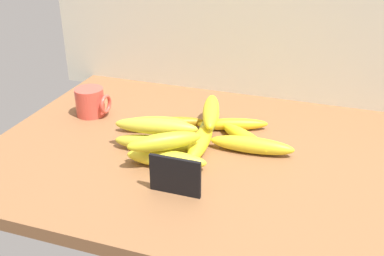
{
  "coord_description": "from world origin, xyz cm",
  "views": [
    {
      "loc": [
        26.02,
        -92.89,
        58.0
      ],
      "look_at": [
        -6.13,
        1.11,
        8.0
      ],
      "focal_mm": 42.95,
      "sensor_mm": 36.0,
      "label": 1
    }
  ],
  "objects_px": {
    "banana_8": "(200,142)",
    "banana_11": "(156,126)",
    "banana_3": "(155,144)",
    "coffee_mug": "(91,102)",
    "banana_6": "(170,123)",
    "banana_9": "(211,111)",
    "banana_0": "(233,124)",
    "banana_2": "(153,124)",
    "chalkboard_sign": "(175,177)",
    "banana_1": "(245,138)",
    "banana_5": "(209,125)",
    "banana_7": "(252,145)",
    "banana_10": "(164,142)",
    "banana_4": "(166,159)"
  },
  "relations": [
    {
      "from": "banana_0",
      "to": "banana_6",
      "type": "bearing_deg",
      "value": -162.44
    },
    {
      "from": "banana_3",
      "to": "chalkboard_sign",
      "type": "bearing_deg",
      "value": -54.06
    },
    {
      "from": "banana_9",
      "to": "banana_11",
      "type": "distance_m",
      "value": 0.16
    },
    {
      "from": "chalkboard_sign",
      "to": "banana_6",
      "type": "relative_size",
      "value": 0.6
    },
    {
      "from": "banana_8",
      "to": "banana_10",
      "type": "height_order",
      "value": "banana_10"
    },
    {
      "from": "banana_6",
      "to": "banana_7",
      "type": "xyz_separation_m",
      "value": [
        0.23,
        -0.05,
        0.0
      ]
    },
    {
      "from": "coffee_mug",
      "to": "banana_9",
      "type": "xyz_separation_m",
      "value": [
        0.35,
        0.01,
        0.02
      ]
    },
    {
      "from": "banana_1",
      "to": "banana_10",
      "type": "xyz_separation_m",
      "value": [
        -0.15,
        -0.16,
        0.04
      ]
    },
    {
      "from": "banana_0",
      "to": "banana_5",
      "type": "distance_m",
      "value": 0.06
    },
    {
      "from": "banana_7",
      "to": "banana_8",
      "type": "bearing_deg",
      "value": -167.7
    },
    {
      "from": "banana_3",
      "to": "banana_5",
      "type": "bearing_deg",
      "value": 57.73
    },
    {
      "from": "banana_3",
      "to": "coffee_mug",
      "type": "bearing_deg",
      "value": 151.83
    },
    {
      "from": "banana_8",
      "to": "banana_2",
      "type": "bearing_deg",
      "value": 159.57
    },
    {
      "from": "coffee_mug",
      "to": "banana_0",
      "type": "height_order",
      "value": "coffee_mug"
    },
    {
      "from": "banana_5",
      "to": "chalkboard_sign",
      "type": "bearing_deg",
      "value": -86.51
    },
    {
      "from": "chalkboard_sign",
      "to": "coffee_mug",
      "type": "height_order",
      "value": "chalkboard_sign"
    },
    {
      "from": "coffee_mug",
      "to": "banana_11",
      "type": "bearing_deg",
      "value": -25.95
    },
    {
      "from": "coffee_mug",
      "to": "banana_10",
      "type": "relative_size",
      "value": 0.55
    },
    {
      "from": "banana_1",
      "to": "banana_0",
      "type": "bearing_deg",
      "value": 125.36
    },
    {
      "from": "banana_1",
      "to": "banana_8",
      "type": "xyz_separation_m",
      "value": [
        -0.1,
        -0.06,
        0.0
      ]
    },
    {
      "from": "coffee_mug",
      "to": "banana_3",
      "type": "height_order",
      "value": "coffee_mug"
    },
    {
      "from": "coffee_mug",
      "to": "banana_5",
      "type": "xyz_separation_m",
      "value": [
        0.34,
        0.01,
        -0.02
      ]
    },
    {
      "from": "banana_4",
      "to": "banana_7",
      "type": "height_order",
      "value": "banana_4"
    },
    {
      "from": "coffee_mug",
      "to": "banana_0",
      "type": "relative_size",
      "value": 0.51
    },
    {
      "from": "banana_8",
      "to": "banana_9",
      "type": "distance_m",
      "value": 0.11
    },
    {
      "from": "banana_1",
      "to": "banana_3",
      "type": "xyz_separation_m",
      "value": [
        -0.2,
        -0.1,
        0.0
      ]
    },
    {
      "from": "banana_2",
      "to": "banana_3",
      "type": "bearing_deg",
      "value": -63.56
    },
    {
      "from": "banana_6",
      "to": "banana_9",
      "type": "xyz_separation_m",
      "value": [
        0.11,
        0.02,
        0.04
      ]
    },
    {
      "from": "chalkboard_sign",
      "to": "banana_9",
      "type": "xyz_separation_m",
      "value": [
        -0.01,
        0.29,
        0.02
      ]
    },
    {
      "from": "banana_10",
      "to": "banana_7",
      "type": "bearing_deg",
      "value": 34.75
    },
    {
      "from": "banana_1",
      "to": "banana_7",
      "type": "height_order",
      "value": "banana_7"
    },
    {
      "from": "banana_6",
      "to": "banana_8",
      "type": "distance_m",
      "value": 0.14
    },
    {
      "from": "banana_5",
      "to": "banana_6",
      "type": "bearing_deg",
      "value": -168.17
    },
    {
      "from": "chalkboard_sign",
      "to": "banana_0",
      "type": "xyz_separation_m",
      "value": [
        0.04,
        0.32,
        -0.02
      ]
    },
    {
      "from": "banana_3",
      "to": "banana_7",
      "type": "xyz_separation_m",
      "value": [
        0.22,
        0.07,
        -0.0
      ]
    },
    {
      "from": "banana_3",
      "to": "banana_5",
      "type": "height_order",
      "value": "banana_3"
    },
    {
      "from": "banana_7",
      "to": "banana_4",
      "type": "bearing_deg",
      "value": -143.16
    },
    {
      "from": "chalkboard_sign",
      "to": "banana_8",
      "type": "distance_m",
      "value": 0.19
    },
    {
      "from": "banana_0",
      "to": "banana_2",
      "type": "height_order",
      "value": "banana_2"
    },
    {
      "from": "coffee_mug",
      "to": "banana_11",
      "type": "xyz_separation_m",
      "value": [
        0.25,
        -0.12,
        0.02
      ]
    },
    {
      "from": "banana_8",
      "to": "banana_10",
      "type": "distance_m",
      "value": 0.12
    },
    {
      "from": "banana_6",
      "to": "banana_7",
      "type": "relative_size",
      "value": 0.91
    },
    {
      "from": "banana_3",
      "to": "banana_7",
      "type": "height_order",
      "value": "same"
    },
    {
      "from": "banana_5",
      "to": "banana_9",
      "type": "bearing_deg",
      "value": 31.36
    },
    {
      "from": "chalkboard_sign",
      "to": "banana_0",
      "type": "bearing_deg",
      "value": 82.95
    },
    {
      "from": "banana_8",
      "to": "banana_11",
      "type": "bearing_deg",
      "value": -163.94
    },
    {
      "from": "chalkboard_sign",
      "to": "banana_1",
      "type": "distance_m",
      "value": 0.27
    },
    {
      "from": "banana_1",
      "to": "banana_5",
      "type": "bearing_deg",
      "value": 159.74
    },
    {
      "from": "chalkboard_sign",
      "to": "banana_8",
      "type": "height_order",
      "value": "chalkboard_sign"
    },
    {
      "from": "coffee_mug",
      "to": "banana_2",
      "type": "distance_m",
      "value": 0.21
    }
  ]
}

